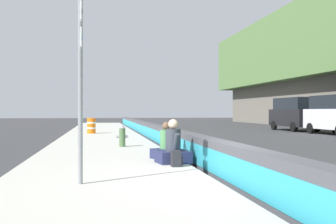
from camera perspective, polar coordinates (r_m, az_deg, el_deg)
ground_plane at (r=8.77m, az=9.21°, el=-9.99°), size 160.00×160.00×0.00m
sidewalk_strip at (r=8.30m, az=-8.67°, el=-10.07°), size 80.00×4.40×0.14m
jersey_barrier at (r=8.70m, az=9.18°, el=-7.24°), size 76.00×0.45×0.85m
route_sign_post at (r=7.98m, az=-12.19°, el=4.95°), size 0.44×0.09×3.60m
fire_hydrant at (r=15.98m, az=-6.45°, el=-3.27°), size 0.26×0.46×0.88m
seated_person_foreground at (r=10.96m, az=0.73°, el=-5.26°), size 0.84×0.95×1.18m
seated_person_middle at (r=11.94m, az=-0.23°, el=-4.96°), size 0.87×0.95×1.08m
backpack at (r=10.29m, az=1.16°, el=-6.59°), size 0.32×0.28×0.40m
construction_barrel at (r=25.62m, az=-10.73°, el=-1.91°), size 0.54×0.54×0.95m
parked_car_midline at (r=32.91m, az=17.39°, el=-0.17°), size 5.13×2.16×2.56m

